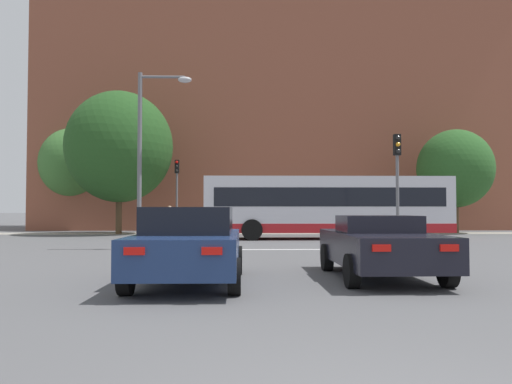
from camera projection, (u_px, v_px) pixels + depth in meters
name	position (u px, v px, depth m)	size (l,w,h in m)	color
stop_line_strip	(272.00, 249.00, 18.12)	(7.64, 0.30, 0.01)	silver
far_pavement	(261.00, 233.00, 30.25)	(68.49, 2.50, 0.01)	gray
brick_civic_building	(280.00, 99.00, 40.04)	(36.24, 11.16, 23.20)	brown
car_saloon_left	(189.00, 244.00, 9.85)	(2.08, 4.42, 1.51)	navy
car_roadster_right	(380.00, 246.00, 10.63)	(2.06, 4.32, 1.33)	black
bus_crossing_lead	(326.00, 206.00, 24.74)	(11.97, 2.76, 3.05)	silver
traffic_light_far_left	(177.00, 184.00, 29.73)	(0.26, 0.31, 4.42)	slate
traffic_light_near_right	(397.00, 172.00, 18.85)	(0.26, 0.31, 4.31)	slate
street_lamp_junction	(149.00, 140.00, 18.30)	(1.97, 0.36, 6.50)	slate
pedestrian_waiting	(170.00, 217.00, 30.88)	(0.45, 0.41, 1.69)	#333851
pedestrian_walking_east	(333.00, 217.00, 29.64)	(0.42, 0.26, 1.74)	black
tree_by_building	(119.00, 147.00, 29.62)	(6.29, 6.29, 8.49)	#4C3823
tree_kerbside	(455.00, 169.00, 30.84)	(4.60, 4.60, 6.41)	#4C3823
tree_distant	(75.00, 164.00, 35.21)	(4.95, 4.95, 7.30)	#4C3823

